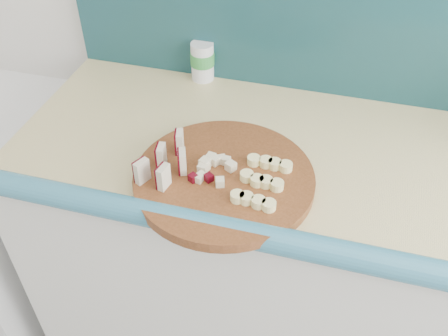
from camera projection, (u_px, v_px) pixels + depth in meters
name	position (u px, v px, depth m)	size (l,w,h in m)	color
kitchen_counter	(413.00, 292.00, 1.46)	(2.20, 0.63, 0.91)	silver
cutting_board	(224.00, 179.00, 1.14)	(0.41, 0.41, 0.03)	#4E2810
apple_wedges	(166.00, 161.00, 1.12)	(0.10, 0.16, 0.06)	beige
apple_chunks	(213.00, 168.00, 1.13)	(0.06, 0.06, 0.02)	beige
banana_slices	(262.00, 181.00, 1.10)	(0.12, 0.16, 0.02)	#EEE291
canister	(202.00, 61.00, 1.45)	(0.07, 0.07, 0.11)	silver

